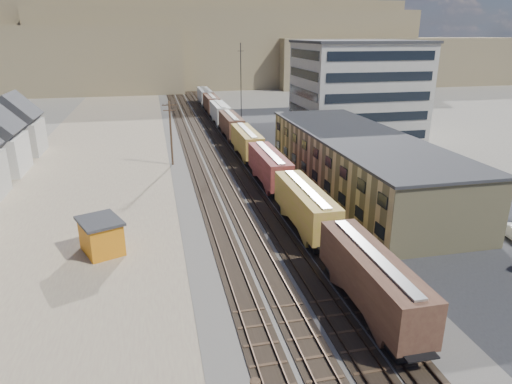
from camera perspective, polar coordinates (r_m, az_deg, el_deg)
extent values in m
plane|color=#6B6356|center=(36.24, 7.08, -13.70)|extent=(300.00, 300.00, 0.00)
cube|color=#4C4742|center=(81.63, -4.64, 5.26)|extent=(18.00, 200.00, 0.06)
cube|color=#866E5C|center=(71.84, -19.46, 2.25)|extent=(24.00, 180.00, 0.03)
cube|color=#232326|center=(74.12, 14.21, 3.28)|extent=(26.00, 120.00, 0.04)
cube|color=black|center=(81.10, -8.16, 5.08)|extent=(2.60, 200.00, 0.08)
cube|color=#38281E|center=(81.02, -8.67, 5.13)|extent=(0.08, 200.00, 0.16)
cube|color=#38281E|center=(81.13, -7.65, 5.20)|extent=(0.08, 200.00, 0.16)
cube|color=black|center=(81.37, -6.05, 5.22)|extent=(2.60, 200.00, 0.08)
cube|color=#38281E|center=(81.27, -6.55, 5.27)|extent=(0.08, 200.00, 0.16)
cube|color=#38281E|center=(81.42, -5.55, 5.33)|extent=(0.08, 200.00, 0.16)
cube|color=black|center=(81.75, -3.95, 5.35)|extent=(2.60, 200.00, 0.08)
cube|color=#38281E|center=(81.62, -4.45, 5.40)|extent=(0.08, 200.00, 0.16)
cube|color=#38281E|center=(81.83, -3.45, 5.46)|extent=(0.08, 200.00, 0.16)
cube|color=black|center=(82.20, -2.01, 5.46)|extent=(2.60, 200.00, 0.08)
cube|color=#38281E|center=(82.05, -2.51, 5.51)|extent=(0.08, 200.00, 0.16)
cube|color=#38281E|center=(82.30, -1.52, 5.57)|extent=(0.08, 200.00, 0.16)
cube|color=black|center=(32.24, 18.09, -17.68)|extent=(2.20, 2.20, 0.90)
cube|color=black|center=(39.78, 10.75, -9.46)|extent=(2.20, 2.20, 0.90)
cube|color=#492A1F|center=(34.77, 14.26, -10.16)|extent=(3.00, 13.34, 3.40)
cube|color=#B7B7B2|center=(33.95, 14.50, -7.54)|extent=(0.90, 12.32, 0.16)
cube|color=black|center=(43.93, 8.19, -6.43)|extent=(2.20, 2.20, 0.90)
cube|color=black|center=(52.74, 4.35, -1.80)|extent=(2.20, 2.20, 0.90)
cube|color=gold|center=(47.47, 6.18, -1.52)|extent=(3.00, 13.34, 3.40)
cube|color=#B7B7B2|center=(46.87, 6.26, 0.52)|extent=(0.90, 12.32, 0.16)
cube|color=black|center=(57.29, 2.90, -0.04)|extent=(2.20, 2.20, 0.90)
cube|color=black|center=(66.65, 0.58, 2.76)|extent=(2.20, 2.20, 0.90)
cube|color=maroon|center=(61.32, 1.67, 3.38)|extent=(3.00, 13.34, 3.40)
cube|color=#B7B7B2|center=(60.86, 1.69, 4.99)|extent=(0.90, 12.33, 0.16)
cube|color=black|center=(71.39, -0.34, 3.88)|extent=(2.20, 2.20, 0.90)
cube|color=black|center=(81.03, -1.88, 5.73)|extent=(2.20, 2.20, 0.90)
cube|color=gold|center=(75.69, -1.17, 6.44)|extent=(3.00, 13.34, 3.40)
cube|color=#B7B7B2|center=(75.32, -1.18, 7.76)|extent=(0.90, 12.33, 0.16)
cube|color=black|center=(85.87, -2.51, 6.49)|extent=(2.20, 2.20, 0.90)
cube|color=black|center=(95.66, -3.61, 7.79)|extent=(2.20, 2.20, 0.90)
cube|color=#492A1F|center=(90.33, -3.11, 8.51)|extent=(3.00, 13.34, 3.40)
cube|color=#B7B7B2|center=(90.02, -3.13, 9.62)|extent=(0.90, 12.33, 0.16)
cube|color=black|center=(100.56, -4.07, 8.34)|extent=(2.20, 2.20, 0.90)
cube|color=black|center=(110.44, -4.88, 9.30)|extent=(2.20, 2.20, 0.90)
cube|color=#B9B8AD|center=(105.13, -4.53, 9.99)|extent=(3.00, 13.34, 3.40)
cube|color=#B7B7B2|center=(104.86, -4.55, 10.95)|extent=(0.90, 12.32, 0.16)
cube|color=black|center=(115.38, -5.24, 9.71)|extent=(2.20, 2.20, 0.90)
cube|color=black|center=(125.33, -5.87, 10.44)|extent=(2.20, 2.20, 0.90)
cube|color=#492A1F|center=(120.03, -5.60, 11.10)|extent=(3.00, 13.34, 3.40)
cube|color=#B7B7B2|center=(119.80, -5.63, 11.95)|extent=(0.90, 12.32, 0.16)
cube|color=black|center=(130.29, -6.15, 10.76)|extent=(2.20, 2.20, 0.90)
cube|color=black|center=(140.28, -6.65, 11.34)|extent=(2.20, 2.20, 0.90)
cube|color=#B9B8AD|center=(135.00, -6.44, 11.97)|extent=(3.00, 13.34, 3.40)
cube|color=#B7B7B2|center=(134.79, -6.47, 12.72)|extent=(0.90, 12.32, 0.16)
cube|color=tan|center=(61.55, 12.71, 3.55)|extent=(12.00, 40.00, 7.00)
cube|color=#2D2D30|center=(60.71, 12.96, 6.83)|extent=(12.40, 40.40, 0.30)
cube|color=black|center=(59.64, 7.34, 2.07)|extent=(0.12, 36.00, 1.20)
cube|color=black|center=(58.83, 7.46, 4.86)|extent=(0.12, 36.00, 1.20)
cube|color=#9E998E|center=(92.70, 12.52, 12.18)|extent=(22.00, 18.00, 18.00)
cube|color=#2D2D30|center=(92.10, 12.95, 17.86)|extent=(22.60, 18.60, 0.50)
cube|color=black|center=(88.64, 5.87, 12.23)|extent=(0.12, 16.00, 16.00)
cube|color=black|center=(84.64, 15.11, 11.35)|extent=(20.00, 0.12, 16.00)
cylinder|color=#382619|center=(72.04, -10.59, 7.17)|extent=(0.32, 0.32, 10.00)
cube|color=#382619|center=(71.28, -10.80, 10.63)|extent=(2.20, 0.14, 0.14)
cube|color=#382619|center=(71.40, -10.76, 10.00)|extent=(1.90, 0.14, 0.14)
cylinder|color=black|center=(71.28, -10.32, 10.78)|extent=(0.08, 0.08, 0.22)
cylinder|color=black|center=(90.71, -1.88, 12.47)|extent=(0.16, 0.16, 18.00)
cube|color=black|center=(90.14, -1.94, 17.21)|extent=(1.20, 0.08, 0.08)
cube|color=#9E998E|center=(88.28, -27.73, 5.99)|extent=(8.00, 8.00, 5.50)
cube|color=#2D2D30|center=(87.66, -28.10, 8.30)|extent=(8.15, 8.16, 8.15)
cube|color=brown|center=(185.36, -28.95, 14.24)|extent=(120.00, 40.00, 22.00)
cube|color=brown|center=(191.09, -3.49, 17.48)|extent=(140.00, 45.00, 28.00)
cube|color=brown|center=(205.29, 17.47, 15.39)|extent=(110.00, 38.00, 18.00)
cube|color=brown|center=(208.54, -13.02, 17.74)|extent=(200.00, 60.00, 32.00)
cube|color=#C77212|center=(45.34, -18.77, -5.36)|extent=(4.44, 4.99, 3.09)
cube|color=#2D2D30|center=(44.71, -18.99, -3.44)|extent=(4.98, 5.53, 0.26)
cube|color=black|center=(45.70, -16.88, -4.82)|extent=(0.49, 0.99, 1.03)
imported|color=navy|center=(84.05, 14.50, 5.56)|extent=(5.17, 4.68, 1.34)
imported|color=silver|center=(92.35, 11.61, 7.06)|extent=(2.06, 4.80, 1.62)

